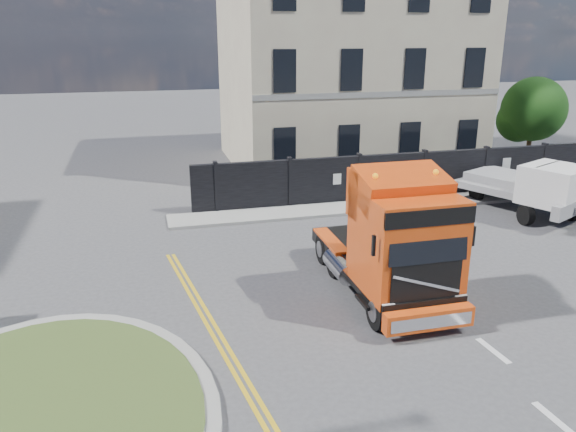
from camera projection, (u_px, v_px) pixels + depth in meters
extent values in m
plane|color=#424244|center=(340.00, 309.00, 14.66)|extent=(120.00, 120.00, 0.00)
cylinder|color=gray|center=(33.00, 426.00, 10.20)|extent=(6.80, 6.80, 0.12)
cylinder|color=#395221|center=(33.00, 423.00, 10.17)|extent=(6.20, 6.20, 0.05)
cube|color=black|center=(402.00, 176.00, 24.06)|extent=(18.00, 0.25, 2.00)
cube|color=silver|center=(569.00, 165.00, 26.10)|extent=(2.60, 0.12, 2.00)
cube|color=beige|center=(345.00, 60.00, 29.55)|extent=(12.00, 10.00, 11.00)
cylinder|color=#382619|center=(528.00, 148.00, 28.80)|extent=(0.24, 0.24, 2.40)
sphere|color=#153610|center=(534.00, 109.00, 28.18)|extent=(3.20, 3.20, 3.20)
sphere|color=#153610|center=(519.00, 120.00, 28.61)|extent=(2.20, 2.20, 2.20)
cube|color=gray|center=(410.00, 203.00, 23.53)|extent=(20.00, 1.60, 0.12)
cube|color=black|center=(378.00, 264.00, 15.81)|extent=(2.21, 5.63, 0.40)
cube|color=#DD460F|center=(406.00, 241.00, 13.99)|extent=(2.24, 2.33, 2.50)
cube|color=#DD460F|center=(392.00, 192.00, 14.53)|extent=(2.24, 0.81, 1.25)
cube|color=black|center=(429.00, 244.00, 12.82)|extent=(1.96, 0.06, 0.94)
cube|color=#DD460F|center=(429.00, 319.00, 13.12)|extent=(2.23, 0.32, 0.49)
cylinder|color=black|center=(378.00, 311.00, 13.55)|extent=(0.29, 0.93, 0.93)
cylinder|color=gray|center=(378.00, 311.00, 13.55)|extent=(0.33, 0.51, 0.51)
cylinder|color=black|center=(450.00, 302.00, 14.01)|extent=(0.29, 0.93, 0.93)
cylinder|color=gray|center=(450.00, 302.00, 14.01)|extent=(0.33, 0.51, 0.51)
cylinder|color=black|center=(335.00, 262.00, 16.47)|extent=(0.29, 0.93, 0.93)
cylinder|color=gray|center=(335.00, 262.00, 16.47)|extent=(0.33, 0.51, 0.51)
cylinder|color=black|center=(396.00, 255.00, 16.93)|extent=(0.29, 0.93, 0.93)
cylinder|color=gray|center=(396.00, 255.00, 16.93)|extent=(0.33, 0.51, 0.51)
cylinder|color=black|center=(324.00, 249.00, 17.46)|extent=(0.29, 0.93, 0.93)
cylinder|color=gray|center=(324.00, 249.00, 17.46)|extent=(0.33, 0.51, 0.51)
cylinder|color=black|center=(381.00, 243.00, 17.91)|extent=(0.29, 0.93, 0.93)
cylinder|color=gray|center=(381.00, 243.00, 17.91)|extent=(0.33, 0.51, 0.51)
cube|color=gray|center=(523.00, 192.00, 22.58)|extent=(4.11, 5.63, 0.27)
cube|color=silver|center=(554.00, 185.00, 20.85)|extent=(2.72, 2.66, 1.42)
cylinder|color=black|center=(526.00, 215.00, 20.94)|extent=(0.27, 0.77, 0.77)
cylinder|color=black|center=(573.00, 211.00, 21.44)|extent=(0.27, 0.77, 0.77)
cylinder|color=black|center=(477.00, 192.00, 23.95)|extent=(0.27, 0.77, 0.77)
cylinder|color=black|center=(519.00, 189.00, 24.45)|extent=(0.27, 0.77, 0.77)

